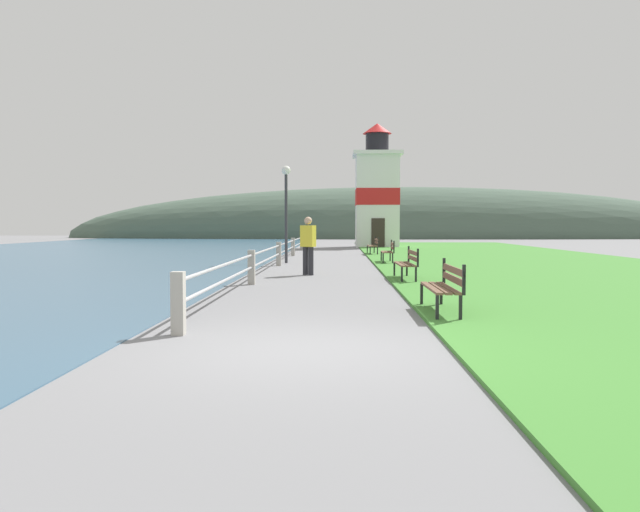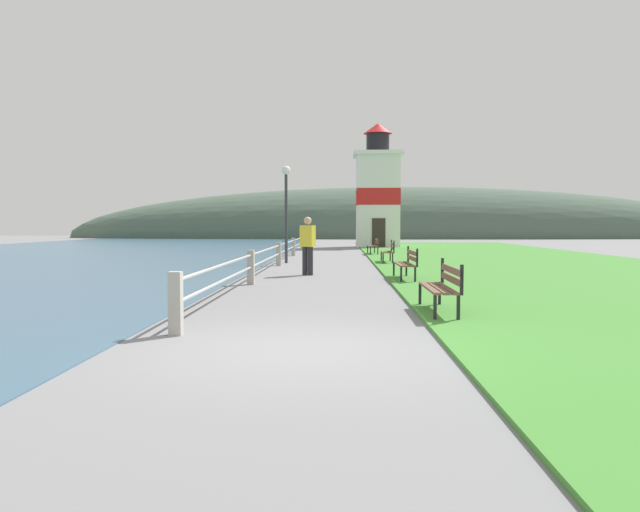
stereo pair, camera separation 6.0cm
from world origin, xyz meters
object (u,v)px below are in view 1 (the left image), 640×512
park_bench_midway (408,262)px  park_bench_far (389,250)px  park_bench_by_lighthouse (374,244)px  lighthouse (377,194)px  park_bench_near (445,284)px  person_strolling (308,244)px  lamp_post (286,196)px

park_bench_midway → park_bench_far: same height
park_bench_by_lighthouse → lighthouse: (0.82, 11.07, 3.17)m
park_bench_near → person_strolling: person_strolling is taller
park_bench_far → park_bench_midway: bearing=90.5°
park_bench_midway → park_bench_near: bearing=88.5°
park_bench_midway → person_strolling: (-2.89, 1.85, 0.44)m
park_bench_midway → lamp_post: (-4.07, 7.91, 2.20)m
park_bench_near → park_bench_far: bearing=-90.6°
park_bench_midway → park_bench_by_lighthouse: bearing=-90.4°
lighthouse → lamp_post: 18.86m
park_bench_near → lamp_post: bearing=-74.4°
park_bench_far → person_strolling: (-2.99, -5.88, 0.45)m
park_bench_midway → park_bench_far: bearing=-91.5°
lighthouse → person_strolling: 24.69m
park_bench_far → park_bench_by_lighthouse: 7.32m
park_bench_midway → person_strolling: bearing=-33.4°
park_bench_near → park_bench_far: (0.19, 14.30, -0.00)m
park_bench_by_lighthouse → lamp_post: (-3.99, -7.14, 2.20)m
park_bench_near → park_bench_by_lighthouse: same height
park_bench_by_lighthouse → park_bench_far: bearing=89.1°
lighthouse → person_strolling: (-3.62, -24.27, -2.73)m
park_bench_far → person_strolling: person_strolling is taller
person_strolling → park_bench_midway: bearing=-93.2°
park_bench_near → park_bench_midway: 6.58m
park_bench_far → person_strolling: size_ratio=0.90×
park_bench_by_lighthouse → lamp_post: lamp_post is taller
person_strolling → lighthouse: bearing=21.0°
park_bench_near → person_strolling: size_ratio=1.08×
park_bench_far → lighthouse: 18.67m
park_bench_midway → lighthouse: bearing=-92.4°
park_bench_near → lamp_post: (-3.99, 14.48, 2.20)m
park_bench_by_lighthouse → lamp_post: size_ratio=0.45×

